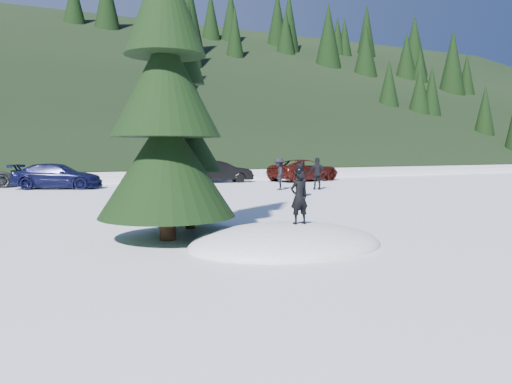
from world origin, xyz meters
name	(u,v)px	position (x,y,z in m)	size (l,w,h in m)	color
ground	(286,245)	(0.00, 0.00, 0.00)	(200.00, 200.00, 0.00)	white
snow_mound	(286,245)	(0.00, 0.00, 0.00)	(4.48, 3.52, 0.96)	white
forest_hillside	(66,61)	(0.00, 54.00, 12.50)	(200.00, 60.00, 25.00)	black
spruce_tall	(166,98)	(-2.20, 1.80, 3.32)	(3.20, 3.20, 8.60)	black
spruce_short	(189,151)	(-1.20, 3.20, 2.10)	(2.20, 2.20, 5.37)	black
child_skier	(299,197)	(0.28, -0.09, 1.08)	(0.44, 0.29, 1.20)	black
adult_0	(300,180)	(6.02, 9.74, 0.77)	(0.75, 0.58, 1.54)	black
adult_1	(317,174)	(8.91, 12.82, 0.85)	(1.00, 0.42, 1.70)	black
adult_2	(279,174)	(7.00, 13.57, 0.85)	(1.10, 0.63, 1.70)	black
car_3	(58,176)	(-3.51, 19.34, 0.68)	(1.91, 4.70, 1.36)	black
car_4	(173,173)	(3.06, 19.95, 0.69)	(1.63, 4.05, 1.38)	#96979E
car_5	(219,172)	(6.31, 20.48, 0.70)	(1.47, 4.22, 1.39)	black
car_6	(304,170)	(12.04, 19.43, 0.72)	(2.40, 5.21, 1.45)	#3C0F0B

